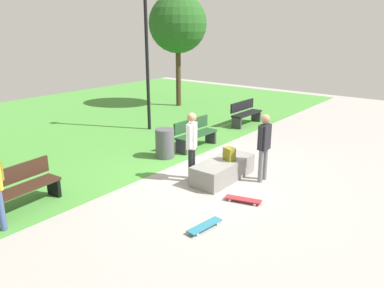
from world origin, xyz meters
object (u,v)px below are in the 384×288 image
object	(u,v)px
skateboard_spare	(205,226)
trash_bin	(165,143)
park_bench_center_lawn	(195,133)
concrete_ledge	(223,170)
lamp_post	(147,50)
tree_leaning_ash	(178,24)
backpack_on_ledge	(229,154)
skateboard_by_ledge	(243,199)
skater_performing_trick	(264,143)
skater_watching	(192,141)
park_bench_by_oak	(21,186)
park_bench_near_lamppost	(245,112)

from	to	relation	value
skateboard_spare	trash_bin	xyz separation A→B (m)	(2.60, 3.35, 0.37)
park_bench_center_lawn	trash_bin	distance (m)	1.28
concrete_ledge	lamp_post	size ratio (longest dim) A/B	0.38
concrete_ledge	tree_leaning_ash	distance (m)	10.01
backpack_on_ledge	trash_bin	size ratio (longest dim) A/B	0.37
lamp_post	trash_bin	world-z (taller)	lamp_post
backpack_on_ledge	skateboard_by_ledge	size ratio (longest dim) A/B	0.39
backpack_on_ledge	tree_leaning_ash	distance (m)	9.87
skateboard_by_ledge	park_bench_center_lawn	size ratio (longest dim) A/B	0.51
backpack_on_ledge	skateboard_spare	xyz separation A→B (m)	(-2.39, -1.00, -0.59)
concrete_ledge	backpack_on_ledge	size ratio (longest dim) A/B	5.82
skater_performing_trick	skater_watching	distance (m)	1.76
skater_watching	concrete_ledge	bearing A→B (deg)	-47.99
skater_performing_trick	park_bench_center_lawn	distance (m)	3.18
park_bench_by_oak	skater_watching	bearing A→B (deg)	-29.07
lamp_post	skateboard_by_ledge	bearing A→B (deg)	-118.12
skater_performing_trick	park_bench_by_oak	distance (m)	5.57
park_bench_by_oak	tree_leaning_ash	distance (m)	11.69
skateboard_spare	park_bench_center_lawn	world-z (taller)	park_bench_center_lawn
skateboard_by_ledge	tree_leaning_ash	distance (m)	11.35
skater_watching	park_bench_center_lawn	distance (m)	2.67
skateboard_spare	lamp_post	xyz separation A→B (m)	(4.62, 5.95, 2.83)
skateboard_spare	tree_leaning_ash	size ratio (longest dim) A/B	0.16
concrete_ledge	skateboard_spare	world-z (taller)	concrete_ledge
skater_performing_trick	park_bench_center_lawn	bearing A→B (deg)	69.99
park_bench_by_oak	park_bench_near_lamppost	world-z (taller)	same
park_bench_near_lamppost	lamp_post	distance (m)	4.45
backpack_on_ledge	park_bench_by_oak	xyz separation A→B (m)	(-4.05, 2.58, -0.17)
trash_bin	skater_performing_trick	bearing A→B (deg)	-86.43
skateboard_by_ledge	tree_leaning_ash	bearing A→B (deg)	47.57
skater_watching	skateboard_spare	world-z (taller)	skater_watching
skateboard_by_ledge	lamp_post	distance (m)	7.30
skateboard_spare	park_bench_near_lamppost	world-z (taller)	park_bench_near_lamppost
park_bench_near_lamppost	backpack_on_ledge	bearing A→B (deg)	-153.69
park_bench_near_lamppost	tree_leaning_ash	bearing A→B (deg)	74.23
skater_performing_trick	park_bench_by_oak	world-z (taller)	skater_performing_trick
skateboard_spare	park_bench_near_lamppost	xyz separation A→B (m)	(7.43, 3.49, 0.42)
skateboard_spare	trash_bin	world-z (taller)	trash_bin
skateboard_by_ledge	trash_bin	size ratio (longest dim) A/B	0.96
backpack_on_ledge	trash_bin	xyz separation A→B (m)	(0.21, 2.35, -0.22)
concrete_ledge	tree_leaning_ash	world-z (taller)	tree_leaning_ash
park_bench_center_lawn	lamp_post	distance (m)	3.72
park_bench_by_oak	skateboard_spare	bearing A→B (deg)	-65.19
skateboard_spare	park_bench_by_oak	bearing A→B (deg)	114.81
tree_leaning_ash	trash_bin	distance (m)	8.32
concrete_ledge	park_bench_by_oak	xyz separation A→B (m)	(-3.93, 2.48, 0.23)
park_bench_by_oak	lamp_post	distance (m)	7.13
skater_performing_trick	lamp_post	world-z (taller)	lamp_post
backpack_on_ledge	tree_leaning_ash	bearing A→B (deg)	-23.80
skater_watching	tree_leaning_ash	bearing A→B (deg)	42.00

